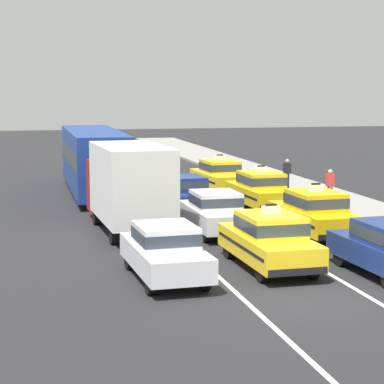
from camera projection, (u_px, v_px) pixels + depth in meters
The scene contains 16 objects.
ground_plane at pixel (307, 298), 19.03m from camera, with size 160.00×160.00×0.00m, color #232326.
lane_stripe_left_center at pixel (128, 194), 37.94m from camera, with size 0.14×80.00×0.01m, color silver.
lane_stripe_center_right at pixel (189, 192), 38.67m from camera, with size 0.14×80.00×0.01m, color silver.
sidewalk_curb at pixel (329, 201), 35.13m from camera, with size 4.00×90.00×0.15m, color gray.
sedan_left_nearest at pixel (165, 250), 20.79m from camera, with size 1.94×4.37×1.58m.
box_truck_left_second at pixel (127, 184), 27.88m from camera, with size 2.52×7.05×3.27m.
bus_left_third at pixel (94, 158), 37.59m from camera, with size 2.58×11.21×3.22m.
taxi_center_nearest at pixel (269, 239), 22.10m from camera, with size 1.91×4.60×1.96m.
sedan_center_second at pixel (215, 211), 27.37m from camera, with size 1.82×4.32×1.58m.
sedan_center_third at pixel (184, 193), 32.13m from camera, with size 1.95×4.37×1.58m.
sedan_center_fourth at pixel (159, 178), 37.66m from camera, with size 1.77×4.30×1.58m.
taxi_right_second at pixel (314, 212), 26.87m from camera, with size 1.98×4.62×1.96m.
taxi_right_third at pixel (260, 189), 33.01m from camera, with size 1.99×4.63×1.96m.
taxi_right_fourth at pixel (219, 175), 38.43m from camera, with size 2.06×4.65×1.96m.
pedestrian_mid_block at pixel (287, 174), 38.17m from camera, with size 0.36×0.24×1.59m.
pedestrian_trailing at pixel (330, 186), 33.57m from camera, with size 0.36×0.24×1.56m.
Camera 1 is at (-7.11, -17.31, 5.31)m, focal length 69.88 mm.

